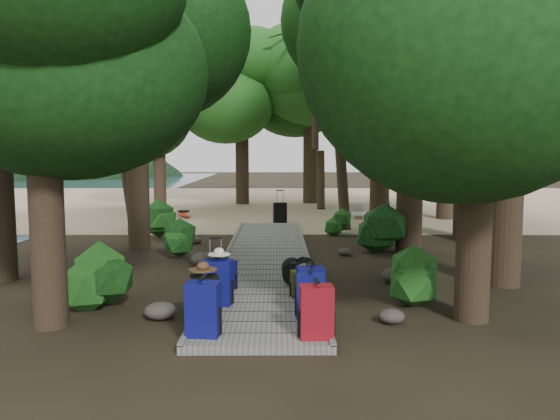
{
  "coord_description": "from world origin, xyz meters",
  "views": [
    {
      "loc": [
        0.26,
        -11.59,
        2.52
      ],
      "look_at": [
        0.33,
        2.91,
        1.0
      ],
      "focal_mm": 35.0,
      "sensor_mm": 36.0,
      "label": 1
    }
  ],
  "objects_px": {
    "backpack_right_a": "(316,309)",
    "duffel_right_khaki": "(308,279)",
    "duffel_right_black": "(299,271)",
    "backpack_right_b": "(310,293)",
    "backpack_left_b": "(205,296)",
    "backpack_right_c": "(311,285)",
    "lone_suitcase_on_sand": "(280,213)",
    "kayak": "(184,213)",
    "backpack_right_d": "(301,282)",
    "backpack_left_a": "(203,306)",
    "sun_lounger": "(358,211)",
    "backpack_left_c": "(218,280)",
    "backpack_left_d": "(225,273)",
    "suitcase_on_boardwalk": "(216,282)"
  },
  "relations": [
    {
      "from": "backpack_left_b",
      "to": "backpack_left_c",
      "type": "relative_size",
      "value": 0.92
    },
    {
      "from": "backpack_right_c",
      "to": "lone_suitcase_on_sand",
      "type": "distance_m",
      "value": 11.19
    },
    {
      "from": "backpack_right_a",
      "to": "backpack_right_d",
      "type": "xyz_separation_m",
      "value": [
        -0.12,
        2.05,
        -0.14
      ]
    },
    {
      "from": "backpack_left_d",
      "to": "backpack_right_b",
      "type": "distance_m",
      "value": 2.19
    },
    {
      "from": "backpack_left_d",
      "to": "lone_suitcase_on_sand",
      "type": "distance_m",
      "value": 10.04
    },
    {
      "from": "backpack_right_c",
      "to": "kayak",
      "type": "bearing_deg",
      "value": 101.89
    },
    {
      "from": "backpack_left_b",
      "to": "kayak",
      "type": "bearing_deg",
      "value": 90.19
    },
    {
      "from": "backpack_left_b",
      "to": "lone_suitcase_on_sand",
      "type": "height_order",
      "value": "backpack_left_b"
    },
    {
      "from": "backpack_left_a",
      "to": "backpack_right_a",
      "type": "bearing_deg",
      "value": 3.01
    },
    {
      "from": "backpack_right_c",
      "to": "backpack_right_d",
      "type": "relative_size",
      "value": 1.46
    },
    {
      "from": "kayak",
      "to": "backpack_left_c",
      "type": "bearing_deg",
      "value": -98.49
    },
    {
      "from": "backpack_right_a",
      "to": "suitcase_on_boardwalk",
      "type": "xyz_separation_m",
      "value": [
        -1.52,
        1.91,
        -0.1
      ]
    },
    {
      "from": "duffel_right_black",
      "to": "lone_suitcase_on_sand",
      "type": "xyz_separation_m",
      "value": [
        -0.31,
        9.48,
        0.05
      ]
    },
    {
      "from": "duffel_right_black",
      "to": "sun_lounger",
      "type": "distance_m",
      "value": 11.28
    },
    {
      "from": "duffel_right_khaki",
      "to": "suitcase_on_boardwalk",
      "type": "distance_m",
      "value": 1.62
    },
    {
      "from": "lone_suitcase_on_sand",
      "to": "sun_lounger",
      "type": "xyz_separation_m",
      "value": [
        3.04,
        1.46,
        -0.09
      ]
    },
    {
      "from": "backpack_right_c",
      "to": "backpack_right_d",
      "type": "height_order",
      "value": "backpack_right_c"
    },
    {
      "from": "backpack_right_d",
      "to": "kayak",
      "type": "xyz_separation_m",
      "value": [
        -4.06,
        12.3,
        -0.18
      ]
    },
    {
      "from": "kayak",
      "to": "backpack_left_b",
      "type": "bearing_deg",
      "value": -99.62
    },
    {
      "from": "backpack_right_c",
      "to": "backpack_left_b",
      "type": "bearing_deg",
      "value": -162.93
    },
    {
      "from": "backpack_right_a",
      "to": "backpack_right_c",
      "type": "xyz_separation_m",
      "value": [
        0.01,
        1.37,
        -0.03
      ]
    },
    {
      "from": "backpack_right_b",
      "to": "duffel_right_khaki",
      "type": "xyz_separation_m",
      "value": [
        0.04,
        1.5,
        -0.14
      ]
    },
    {
      "from": "backpack_left_a",
      "to": "kayak",
      "type": "bearing_deg",
      "value": 106.93
    },
    {
      "from": "lone_suitcase_on_sand",
      "to": "duffel_right_black",
      "type": "bearing_deg",
      "value": -99.53
    },
    {
      "from": "backpack_left_b",
      "to": "backpack_right_c",
      "type": "xyz_separation_m",
      "value": [
        1.56,
        0.66,
        -0.01
      ]
    },
    {
      "from": "duffel_right_black",
      "to": "backpack_left_d",
      "type": "bearing_deg",
      "value": -135.88
    },
    {
      "from": "kayak",
      "to": "duffel_right_black",
      "type": "bearing_deg",
      "value": -90.66
    },
    {
      "from": "backpack_right_d",
      "to": "lone_suitcase_on_sand",
      "type": "relative_size",
      "value": 0.68
    },
    {
      "from": "backpack_right_a",
      "to": "backpack_right_d",
      "type": "height_order",
      "value": "backpack_right_a"
    },
    {
      "from": "backpack_left_c",
      "to": "duffel_right_black",
      "type": "xyz_separation_m",
      "value": [
        1.35,
        1.5,
        -0.19
      ]
    },
    {
      "from": "backpack_right_a",
      "to": "backpack_right_c",
      "type": "bearing_deg",
      "value": 86.45
    },
    {
      "from": "backpack_right_c",
      "to": "backpack_left_a",
      "type": "bearing_deg",
      "value": -145.3
    },
    {
      "from": "duffel_right_black",
      "to": "backpack_right_b",
      "type": "bearing_deg",
      "value": -64.56
    },
    {
      "from": "backpack_left_a",
      "to": "lone_suitcase_on_sand",
      "type": "bearing_deg",
      "value": 91.31
    },
    {
      "from": "backpack_left_b",
      "to": "backpack_right_d",
      "type": "height_order",
      "value": "backpack_left_b"
    },
    {
      "from": "backpack_right_d",
      "to": "sun_lounger",
      "type": "xyz_separation_m",
      "value": [
        2.75,
        11.96,
        -0.07
      ]
    },
    {
      "from": "backpack_left_a",
      "to": "backpack_right_d",
      "type": "height_order",
      "value": "backpack_left_a"
    },
    {
      "from": "backpack_right_a",
      "to": "duffel_right_khaki",
      "type": "height_order",
      "value": "backpack_right_a"
    },
    {
      "from": "backpack_right_b",
      "to": "kayak",
      "type": "bearing_deg",
      "value": 111.69
    },
    {
      "from": "sun_lounger",
      "to": "backpack_right_c",
      "type": "bearing_deg",
      "value": -90.08
    },
    {
      "from": "backpack_right_b",
      "to": "duffel_right_black",
      "type": "height_order",
      "value": "backpack_right_b"
    },
    {
      "from": "backpack_left_b",
      "to": "backpack_right_a",
      "type": "height_order",
      "value": "backpack_right_a"
    },
    {
      "from": "backpack_left_c",
      "to": "duffel_right_black",
      "type": "height_order",
      "value": "backpack_left_c"
    },
    {
      "from": "backpack_left_a",
      "to": "sun_lounger",
      "type": "relative_size",
      "value": 0.48
    },
    {
      "from": "backpack_left_d",
      "to": "suitcase_on_boardwalk",
      "type": "relative_size",
      "value": 0.98
    },
    {
      "from": "backpack_left_b",
      "to": "backpack_left_c",
      "type": "distance_m",
      "value": 0.87
    },
    {
      "from": "backpack_left_c",
      "to": "backpack_right_b",
      "type": "distance_m",
      "value": 1.58
    },
    {
      "from": "backpack_right_b",
      "to": "backpack_right_c",
      "type": "relative_size",
      "value": 1.0
    },
    {
      "from": "backpack_right_d",
      "to": "duffel_right_black",
      "type": "bearing_deg",
      "value": 78.24
    },
    {
      "from": "backpack_left_a",
      "to": "duffel_right_khaki",
      "type": "relative_size",
      "value": 1.22
    }
  ]
}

